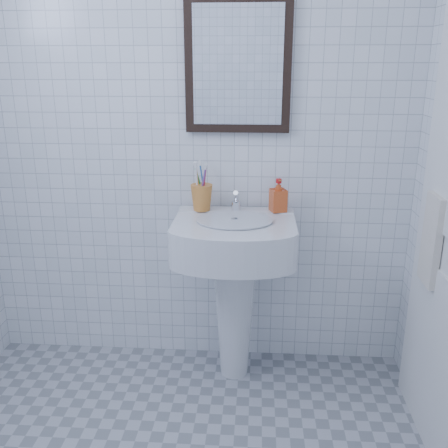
{
  "coord_description": "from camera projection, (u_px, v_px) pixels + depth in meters",
  "views": [
    {
      "loc": [
        0.32,
        -1.27,
        1.56
      ],
      "look_at": [
        0.18,
        0.86,
        0.87
      ],
      "focal_mm": 40.0,
      "sensor_mm": 36.0,
      "label": 1
    }
  ],
  "objects": [
    {
      "name": "hand_towel",
      "position": [
        432.0,
        240.0,
        2.04
      ],
      "size": [
        0.03,
        0.16,
        0.38
      ],
      "primitive_type": "cube",
      "color": "silver",
      "rests_on": "towel_ring"
    },
    {
      "name": "toothbrush_cup",
      "position": [
        202.0,
        197.0,
        2.45
      ],
      "size": [
        0.13,
        0.13,
        0.13
      ],
      "primitive_type": null,
      "rotation": [
        0.0,
        0.0,
        0.3
      ],
      "color": "orange",
      "rests_on": "washbasin"
    },
    {
      "name": "wall_mirror",
      "position": [
        238.0,
        66.0,
        2.33
      ],
      "size": [
        0.5,
        0.04,
        0.62
      ],
      "color": "black",
      "rests_on": "wall_back"
    },
    {
      "name": "faucet",
      "position": [
        236.0,
        202.0,
        2.44
      ],
      "size": [
        0.05,
        0.1,
        0.11
      ],
      "color": "silver",
      "rests_on": "washbasin"
    },
    {
      "name": "wall_back",
      "position": [
        193.0,
        129.0,
        2.46
      ],
      "size": [
        2.2,
        0.02,
        2.5
      ],
      "primitive_type": "cube",
      "color": "white",
      "rests_on": "ground"
    },
    {
      "name": "towel_ring",
      "position": [
        443.0,
        198.0,
        1.98
      ],
      "size": [
        0.01,
        0.18,
        0.18
      ],
      "primitive_type": "torus",
      "rotation": [
        0.0,
        1.57,
        0.0
      ],
      "color": "silver",
      "rests_on": "wall_right"
    },
    {
      "name": "soap_dispenser",
      "position": [
        278.0,
        195.0,
        2.43
      ],
      "size": [
        0.09,
        0.09,
        0.16
      ],
      "primitive_type": "imported",
      "rotation": [
        0.0,
        0.0,
        0.32
      ],
      "color": "red",
      "rests_on": "washbasin"
    },
    {
      "name": "washbasin",
      "position": [
        235.0,
        271.0,
        2.44
      ],
      "size": [
        0.57,
        0.42,
        0.87
      ],
      "color": "white",
      "rests_on": "ground"
    }
  ]
}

